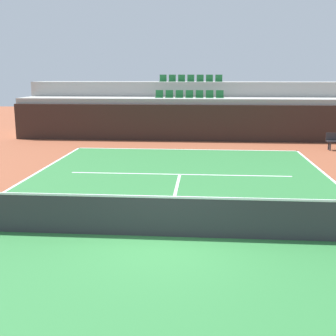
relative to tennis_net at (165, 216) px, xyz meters
The scene contains 11 objects.
ground_plane 0.51m from the tennis_net, ahead, with size 80.00×80.00×0.00m, color brown.
court_surface 0.50m from the tennis_net, ahead, with size 11.00×24.00×0.01m, color #2D7238.
baseline_far 11.96m from the tennis_net, 90.00° to the left, with size 11.00×0.10×0.00m, color white.
service_line_far 6.42m from the tennis_net, 90.00° to the left, with size 8.26×0.10×0.00m, color white.
centre_service_line 3.24m from the tennis_net, 90.00° to the left, with size 0.10×6.40×0.00m, color white.
back_wall 14.91m from the tennis_net, 90.00° to the left, with size 19.91×0.30×2.03m, color black.
stands_tier_lower 16.26m from the tennis_net, 90.00° to the left, with size 19.91×2.40×2.33m, color #9E9E99.
stands_tier_upper 18.68m from the tennis_net, 90.00° to the left, with size 19.91×2.40×3.22m, color #9E9E99.
seating_row_lower 16.46m from the tennis_net, 90.00° to the left, with size 3.98×0.44×0.44m.
seating_row_upper 18.96m from the tennis_net, 90.00° to the left, with size 3.98×0.44×0.44m.
tennis_net is the anchor object (origin of this frame).
Camera 1 is at (0.85, -9.49, 3.69)m, focal length 46.63 mm.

